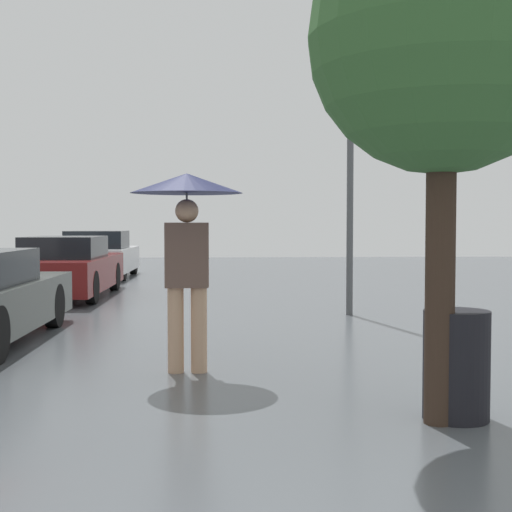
{
  "coord_description": "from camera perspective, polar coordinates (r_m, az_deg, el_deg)",
  "views": [
    {
      "loc": [
        0.05,
        -1.69,
        1.49
      ],
      "look_at": [
        0.38,
        5.43,
        1.17
      ],
      "focal_mm": 50.0,
      "sensor_mm": 36.0,
      "label": 1
    }
  ],
  "objects": [
    {
      "name": "pedestrian",
      "position": [
        7.12,
        -5.55,
        3.25
      ],
      "size": [
        1.12,
        1.12,
        1.99
      ],
      "color": "tan",
      "rests_on": "ground_plane"
    },
    {
      "name": "trash_bin",
      "position": [
        5.7,
        15.72,
        -8.38
      ],
      "size": [
        0.5,
        0.5,
        0.83
      ],
      "color": "black",
      "rests_on": "ground_plane"
    },
    {
      "name": "street_lamp",
      "position": [
        11.91,
        7.58,
        13.12
      ],
      "size": [
        0.39,
        0.39,
        5.04
      ],
      "color": "#515456",
      "rests_on": "ground_plane"
    },
    {
      "name": "parked_car_third",
      "position": [
        15.01,
        -14.86,
        -0.95
      ],
      "size": [
        1.66,
        4.47,
        1.24
      ],
      "color": "maroon",
      "rests_on": "ground_plane"
    },
    {
      "name": "tree",
      "position": [
        5.6,
        14.72,
        16.25
      ],
      "size": [
        1.98,
        1.98,
        3.84
      ],
      "color": "#38281E",
      "rests_on": "ground_plane"
    },
    {
      "name": "parked_car_farthest",
      "position": [
        20.26,
        -12.49,
        0.03
      ],
      "size": [
        1.8,
        3.84,
        1.3
      ],
      "color": "silver",
      "rests_on": "ground_plane"
    }
  ]
}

